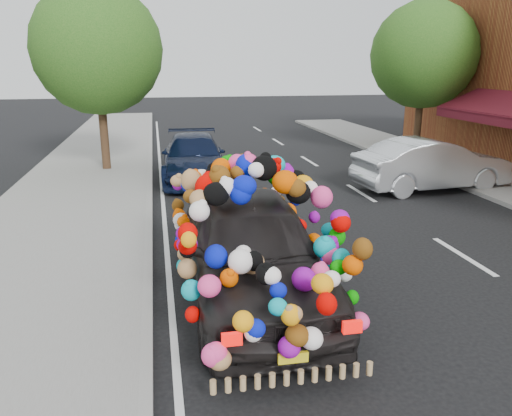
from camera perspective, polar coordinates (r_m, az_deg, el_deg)
The scene contains 9 objects.
ground at distance 9.02m, azimuth 2.99°, elevation -7.15°, with size 100.00×100.00×0.00m, color black.
sidewalk at distance 9.03m, azimuth -24.81°, elevation -8.28°, with size 4.00×60.00×0.12m, color gray.
kerb at distance 8.76m, azimuth -12.23°, elevation -7.81°, with size 0.15×60.00×0.13m, color gray.
lane_markings at distance 10.46m, azimuth 22.56°, elevation -5.05°, with size 6.00×50.00×0.01m, color silver, non-canonical shape.
tree_near_sidewalk at distance 17.61m, azimuth -17.72°, elevation 16.89°, with size 4.20×4.20×6.13m.
tree_far_b at distance 20.66m, azimuth 18.65°, elevation 16.23°, with size 4.00×4.00×5.90m.
plush_art_car at distance 7.58m, azimuth -0.50°, elevation -2.07°, with size 2.36×5.11×2.32m.
navy_sedan at distance 16.09m, azimuth -7.14°, elevation 5.74°, with size 1.95×4.81×1.39m, color black.
silver_hatchback at distance 15.45m, azimuth 19.44°, elevation 4.71°, with size 1.59×4.55×1.50m, color silver.
Camera 1 is at (-2.09, -8.02, 3.56)m, focal length 35.00 mm.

